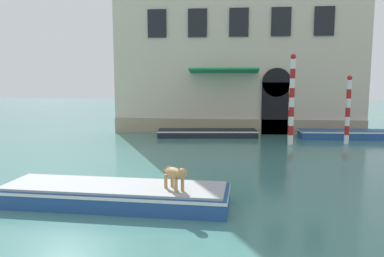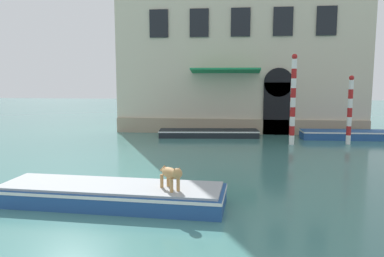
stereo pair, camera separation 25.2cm
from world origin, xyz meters
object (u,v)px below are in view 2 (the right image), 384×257
at_px(boat_moored_near_palazzo, 209,133).
at_px(boat_moored_far, 359,135).
at_px(boat_foreground, 111,194).
at_px(mooring_pole_0, 292,112).
at_px(mooring_pole_2, 350,110).
at_px(dog_on_deck, 171,174).
at_px(mooring_pole_1, 293,99).

distance_m(boat_moored_near_palazzo, boat_moored_far, 8.48).
distance_m(boat_foreground, mooring_pole_0, 12.84).
bearing_deg(mooring_pole_2, dog_on_deck, -124.62).
height_order(boat_moored_near_palazzo, mooring_pole_2, mooring_pole_2).
bearing_deg(boat_moored_far, boat_moored_near_palazzo, 178.80).
relative_size(mooring_pole_0, mooring_pole_1, 0.69).
relative_size(boat_moored_far, mooring_pole_0, 1.99).
bearing_deg(dog_on_deck, mooring_pole_0, 117.56).
relative_size(boat_moored_near_palazzo, mooring_pole_0, 1.83).
bearing_deg(mooring_pole_2, boat_moored_near_palazzo, 167.49).
distance_m(boat_moored_far, mooring_pole_2, 2.57).
relative_size(boat_foreground, mooring_pole_2, 1.76).
distance_m(mooring_pole_0, mooring_pole_1, 1.23).
bearing_deg(mooring_pole_1, boat_moored_far, 28.93).
relative_size(mooring_pole_0, mooring_pole_2, 0.90).
bearing_deg(mooring_pole_0, boat_moored_far, 17.31).
relative_size(dog_on_deck, boat_moored_far, 0.12).
xyz_separation_m(boat_moored_far, mooring_pole_1, (-4.02, -2.22, 2.08)).
xyz_separation_m(boat_moored_near_palazzo, mooring_pole_2, (7.41, -1.64, 1.57)).
height_order(dog_on_deck, boat_moored_far, dog_on_deck).
bearing_deg(boat_moored_near_palazzo, mooring_pole_2, -18.07).
bearing_deg(boat_moored_near_palazzo, boat_moored_far, -4.79).
bearing_deg(mooring_pole_1, mooring_pole_2, 8.89).
bearing_deg(mooring_pole_1, boat_moored_near_palazzo, 154.75).
height_order(boat_moored_near_palazzo, boat_moored_far, boat_moored_far).
bearing_deg(boat_foreground, boat_moored_near_palazzo, 84.26).
bearing_deg(boat_moored_far, mooring_pole_1, -153.05).
bearing_deg(mooring_pole_0, mooring_pole_1, -95.90).
distance_m(boat_foreground, dog_on_deck, 1.86).
height_order(dog_on_deck, mooring_pole_0, mooring_pole_0).
xyz_separation_m(mooring_pole_0, mooring_pole_2, (2.84, -0.54, 0.18)).
bearing_deg(dog_on_deck, boat_foreground, -140.13).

